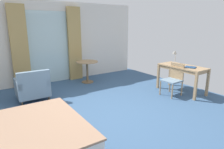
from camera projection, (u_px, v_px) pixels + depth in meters
The scene contains 11 objects.
ground at pixel (106, 120), 4.13m from camera, with size 6.85×7.27×0.10m, color #38567A.
wall_back at pixel (51, 43), 6.50m from camera, with size 6.45×0.12×2.65m, color silver.
balcony_glass_door at pixel (49, 48), 6.40m from camera, with size 1.33×0.02×2.34m, color silver.
curtain_panel_left at pixel (20, 47), 5.82m from camera, with size 0.49×0.10×2.49m, color tan.
curtain_panel_right at pixel (75, 44), 6.79m from camera, with size 0.46×0.10×2.49m, color tan.
writing_desk at pixel (182, 69), 5.56m from camera, with size 0.63×1.32×0.77m.
desk_chair at pixel (174, 78), 5.37m from camera, with size 0.48×0.46×0.88m.
desk_lamp at pixel (175, 54), 5.86m from camera, with size 0.28×0.28×0.43m.
closed_book at pixel (190, 67), 5.30m from camera, with size 0.23×0.27×0.02m, color navy.
armchair_by_window at pixel (33, 87), 5.06m from camera, with size 0.78×0.76×0.81m.
round_cafe_table at pixel (87, 67), 6.54m from camera, with size 0.73×0.73×0.72m.
Camera 1 is at (-2.02, -3.19, 1.90)m, focal length 31.29 mm.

